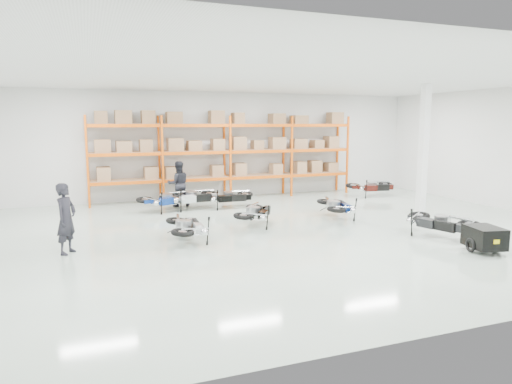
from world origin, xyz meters
name	(u,v)px	position (x,y,z in m)	size (l,w,h in m)	color
room	(291,156)	(0.00, 0.00, 2.25)	(18.00, 18.00, 18.00)	#AABEAD
pallet_rack	(227,146)	(0.00, 6.45, 2.26)	(11.28, 0.98, 3.62)	#E1560B
structural_column	(423,151)	(5.20, 0.50, 2.25)	(0.25, 0.25, 4.50)	white
moto_blue_centre	(337,203)	(2.23, 1.09, 0.54)	(0.79, 1.77, 1.08)	#071949
moto_silver_left	(187,223)	(-3.14, -0.22, 0.53)	(0.78, 1.75, 1.07)	#ACAEB3
moto_black_far_left	(256,209)	(-0.72, 0.99, 0.54)	(0.78, 1.75, 1.07)	black
moto_touring_right	(439,218)	(3.59, -2.16, 0.56)	(0.82, 1.84, 1.13)	black
trailer	(484,238)	(3.59, -3.76, 0.37)	(0.88, 1.56, 0.63)	black
moto_back_a	(167,196)	(-2.93, 4.43, 0.56)	(0.82, 1.85, 1.13)	navy
moto_back_b	(191,193)	(-2.02, 4.49, 0.59)	(0.86, 1.94, 1.18)	silver
moto_back_c	(228,194)	(-0.65, 4.27, 0.55)	(0.80, 1.80, 1.10)	black
moto_back_d	(372,184)	(6.07, 4.68, 0.57)	(0.83, 1.87, 1.14)	#3D100C
person_left	(66,219)	(-6.14, -0.30, 0.88)	(0.64, 0.42, 1.75)	black
person_back	(178,184)	(-2.34, 5.25, 0.88)	(0.85, 0.66, 1.75)	black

